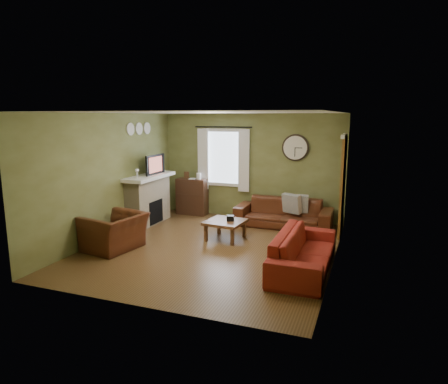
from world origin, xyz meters
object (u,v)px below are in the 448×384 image
(sofa_brown, at_px, (283,213))
(sofa_red, at_px, (304,251))
(bookshelf, at_px, (192,197))
(armchair, at_px, (115,232))
(coffee_table, at_px, (225,230))

(sofa_brown, bearing_deg, sofa_red, -70.55)
(bookshelf, bearing_deg, armchair, -93.94)
(sofa_red, bearing_deg, bookshelf, 49.94)
(bookshelf, height_order, coffee_table, bookshelf)
(bookshelf, xyz_separation_m, sofa_red, (3.37, -2.84, -0.15))
(armchair, distance_m, coffee_table, 2.23)
(coffee_table, bearing_deg, sofa_brown, 56.84)
(sofa_brown, xyz_separation_m, sofa_red, (0.89, -2.51, -0.00))
(sofa_brown, distance_m, coffee_table, 1.69)
(sofa_brown, height_order, sofa_red, sofa_brown)
(armchair, height_order, coffee_table, armchair)
(armchair, bearing_deg, sofa_red, 103.39)
(bookshelf, bearing_deg, coffee_table, -47.95)
(bookshelf, distance_m, sofa_red, 4.41)
(bookshelf, relative_size, sofa_brown, 0.43)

